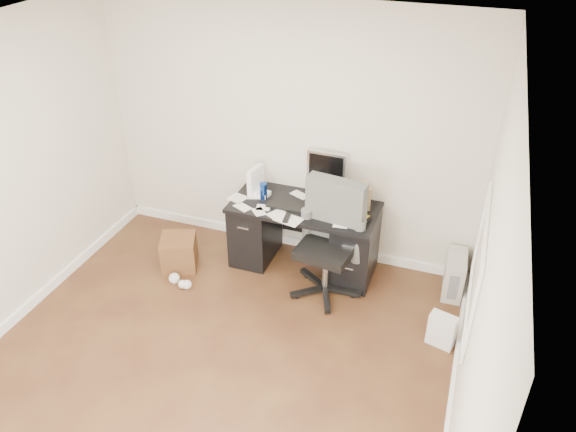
% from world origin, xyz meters
% --- Properties ---
extents(ground, '(4.00, 4.00, 0.00)m').
position_xyz_m(ground, '(0.00, 0.00, 0.00)').
color(ground, '#411F14').
rests_on(ground, ground).
extents(room_shell, '(4.02, 4.02, 2.71)m').
position_xyz_m(room_shell, '(0.03, 0.03, 1.66)').
color(room_shell, silver).
rests_on(room_shell, ground).
extents(desk, '(1.50, 0.70, 0.75)m').
position_xyz_m(desk, '(0.30, 1.65, 0.40)').
color(desk, black).
rests_on(desk, ground).
extents(loose_papers, '(1.10, 0.60, 0.00)m').
position_xyz_m(loose_papers, '(0.10, 1.60, 0.75)').
color(loose_papers, white).
rests_on(loose_papers, desk).
extents(lcd_monitor, '(0.42, 0.25, 0.52)m').
position_xyz_m(lcd_monitor, '(0.45, 1.90, 1.01)').
color(lcd_monitor, silver).
rests_on(lcd_monitor, desk).
extents(keyboard, '(0.51, 0.20, 0.03)m').
position_xyz_m(keyboard, '(0.19, 1.57, 0.76)').
color(keyboard, black).
rests_on(keyboard, desk).
extents(computer_mouse, '(0.07, 0.07, 0.05)m').
position_xyz_m(computer_mouse, '(0.73, 1.59, 0.78)').
color(computer_mouse, silver).
rests_on(computer_mouse, desk).
extents(travel_mug, '(0.10, 0.10, 0.17)m').
position_xyz_m(travel_mug, '(-0.15, 1.66, 0.84)').
color(travel_mug, '#163998').
rests_on(travel_mug, desk).
extents(white_binder, '(0.16, 0.26, 0.28)m').
position_xyz_m(white_binder, '(-0.27, 1.76, 0.89)').
color(white_binder, white).
rests_on(white_binder, desk).
extents(magazine_file, '(0.17, 0.23, 0.24)m').
position_xyz_m(magazine_file, '(0.87, 1.86, 0.87)').
color(magazine_file, '#A2754E').
rests_on(magazine_file, desk).
extents(pen_cup, '(0.12, 0.12, 0.24)m').
position_xyz_m(pen_cup, '(0.71, 1.86, 0.87)').
color(pen_cup, '#503116').
rests_on(pen_cup, desk).
extents(yellow_book, '(0.24, 0.28, 0.04)m').
position_xyz_m(yellow_book, '(0.87, 1.53, 0.77)').
color(yellow_book, yellow).
rests_on(yellow_book, desk).
extents(paper_remote, '(0.30, 0.26, 0.02)m').
position_xyz_m(paper_remote, '(0.24, 1.35, 0.76)').
color(paper_remote, white).
rests_on(paper_remote, desk).
extents(office_chair, '(0.75, 0.75, 1.19)m').
position_xyz_m(office_chair, '(0.64, 1.31, 0.59)').
color(office_chair, '#494C49').
rests_on(office_chair, ground).
extents(pc_tower, '(0.21, 0.43, 0.43)m').
position_xyz_m(pc_tower, '(1.86, 1.74, 0.21)').
color(pc_tower, '#B6B2A4').
rests_on(pc_tower, ground).
extents(shopping_bag, '(0.28, 0.23, 0.33)m').
position_xyz_m(shopping_bag, '(1.83, 0.94, 0.16)').
color(shopping_bag, white).
rests_on(shopping_bag, ground).
extents(wicker_basket, '(0.47, 0.47, 0.36)m').
position_xyz_m(wicker_basket, '(-0.95, 1.20, 0.18)').
color(wicker_basket, '#513218').
rests_on(wicker_basket, ground).
extents(desk_printer, '(0.33, 0.28, 0.18)m').
position_xyz_m(desk_printer, '(0.35, 1.83, 0.09)').
color(desk_printer, slate).
rests_on(desk_printer, ground).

